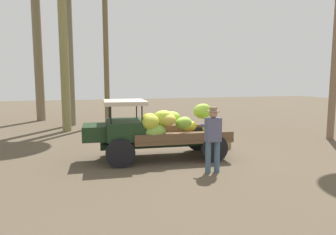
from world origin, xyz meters
The scene contains 4 objects.
ground_plane centered at (0.00, 0.00, 0.00)m, with size 60.00×60.00×0.00m, color brown.
truck centered at (0.85, 0.29, 0.94)m, with size 4.54×1.99×1.86m.
farmer centered at (-0.32, 2.04, 1.00)m, with size 0.53×0.46×1.76m.
wooden_crate centered at (-1.87, -0.42, 0.20)m, with size 0.45×0.45×0.40m, color olive.
Camera 1 is at (3.10, 9.33, 2.47)m, focal length 32.57 mm.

